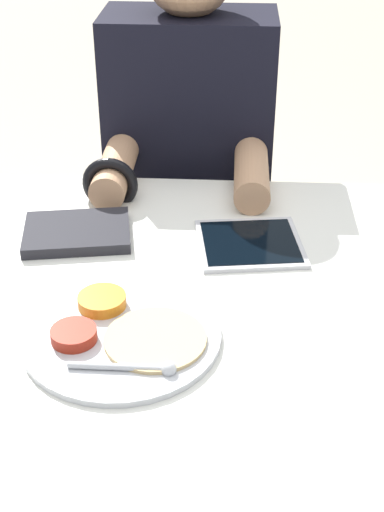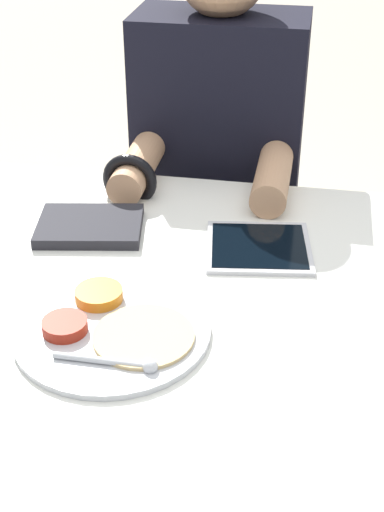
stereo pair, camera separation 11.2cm
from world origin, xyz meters
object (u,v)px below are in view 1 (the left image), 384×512
(red_notebook, at_px, (77,233))
(person_diner, at_px, (189,217))
(thali_tray, at_px, (121,334))
(tablet_device, at_px, (250,243))

(red_notebook, distance_m, person_diner, 0.48)
(thali_tray, height_order, tablet_device, thali_tray)
(thali_tray, distance_m, tablet_device, 0.33)
(red_notebook, xyz_separation_m, tablet_device, (0.31, -0.01, -0.00))
(red_notebook, distance_m, tablet_device, 0.31)
(tablet_device, bearing_deg, red_notebook, 178.02)
(thali_tray, height_order, person_diner, person_diner)
(red_notebook, relative_size, person_diner, 0.17)
(red_notebook, xyz_separation_m, person_diner, (0.18, 0.41, -0.19))
(thali_tray, bearing_deg, person_diner, 85.54)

